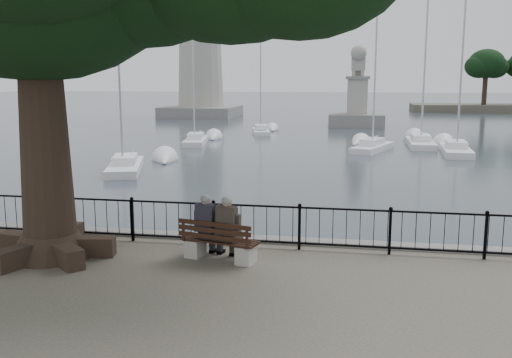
% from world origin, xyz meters
% --- Properties ---
extents(harbor, '(260.00, 260.00, 1.20)m').
position_xyz_m(harbor, '(0.00, 3.00, -0.50)').
color(harbor, slate).
rests_on(harbor, ground).
extents(railing, '(22.06, 0.06, 1.00)m').
position_xyz_m(railing, '(0.00, 2.50, 0.56)').
color(railing, black).
rests_on(railing, ground).
extents(bench, '(1.77, 0.91, 0.90)m').
position_xyz_m(bench, '(-0.60, 1.41, 0.31)').
color(bench, gray).
rests_on(bench, ground).
extents(person_left, '(0.52, 0.77, 1.42)m').
position_xyz_m(person_left, '(-0.86, 1.58, 0.65)').
color(person_left, black).
rests_on(person_left, ground).
extents(person_right, '(0.52, 0.77, 1.42)m').
position_xyz_m(person_right, '(-0.38, 1.45, 0.65)').
color(person_right, '#28241F').
rests_on(person_right, ground).
extents(lighthouse, '(9.22, 9.22, 28.47)m').
position_xyz_m(lighthouse, '(-18.00, 62.00, 10.92)').
color(lighthouse, slate).
rests_on(lighthouse, ground).
extents(lion_monument, '(5.54, 5.54, 8.29)m').
position_xyz_m(lion_monument, '(2.00, 49.94, 1.05)').
color(lion_monument, slate).
rests_on(lion_monument, ground).
extents(sailboat_a, '(3.29, 5.95, 9.90)m').
position_xyz_m(sailboat_a, '(-9.91, 18.23, -0.71)').
color(sailboat_a, white).
rests_on(sailboat_a, ground).
extents(sailboat_d, '(2.03, 6.14, 10.75)m').
position_xyz_m(sailboat_d, '(8.53, 28.73, -0.70)').
color(sailboat_d, white).
rests_on(sailboat_d, ground).
extents(sailboat_e, '(2.38, 5.49, 11.94)m').
position_xyz_m(sailboat_e, '(-9.84, 31.30, -0.65)').
color(sailboat_e, white).
rests_on(sailboat_e, ground).
extents(sailboat_f, '(3.17, 5.61, 11.89)m').
position_xyz_m(sailboat_f, '(3.20, 29.49, -0.65)').
color(sailboat_f, white).
rests_on(sailboat_f, ground).
extents(sailboat_g, '(1.74, 6.16, 11.67)m').
position_xyz_m(sailboat_g, '(6.68, 32.63, -0.68)').
color(sailboat_g, white).
rests_on(sailboat_g, ground).
extents(sailboat_h, '(2.35, 4.96, 10.55)m').
position_xyz_m(sailboat_h, '(-6.34, 40.04, -0.67)').
color(sailboat_h, white).
rests_on(sailboat_h, ground).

